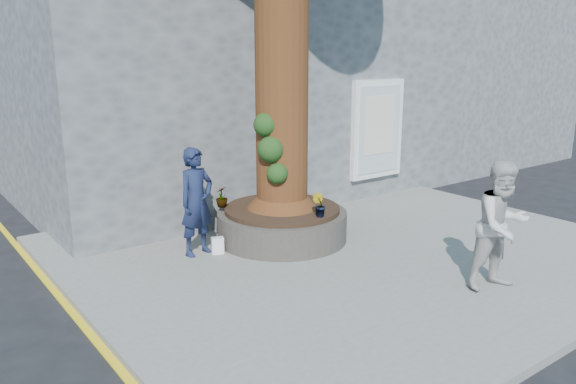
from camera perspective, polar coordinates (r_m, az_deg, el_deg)
ground at (r=8.24m, az=3.23°, el=-10.26°), size 120.00×120.00×0.00m
pavement at (r=9.84m, az=6.19°, el=-5.82°), size 9.00×8.00×0.12m
yellow_line at (r=7.74m, az=-20.00°, el=-12.80°), size 0.10×30.00×0.01m
stone_shop at (r=14.87m, az=-7.39°, el=13.04°), size 10.30×8.30×6.30m
neighbour_shop at (r=20.08m, az=13.36°, el=12.57°), size 6.00×8.00×6.00m
planter at (r=10.03m, az=-0.60°, el=-3.22°), size 2.30×2.30×0.60m
man at (r=9.28m, az=-9.27°, el=-0.98°), size 0.72×0.55×1.79m
woman at (r=8.37m, az=20.91°, el=-3.21°), size 1.03×0.89×1.84m
shopping_bag at (r=9.45m, az=-7.16°, el=-5.41°), size 0.23×0.18×0.28m
plant_a at (r=11.04m, az=0.36°, el=1.07°), size 0.24×0.24×0.38m
plant_b at (r=9.33m, az=3.17°, el=-1.33°), size 0.29×0.30×0.40m
plant_c at (r=9.97m, az=-6.75°, el=-0.48°), size 0.28×0.28×0.37m
plant_d at (r=11.06m, az=0.34°, el=0.78°), size 0.30×0.31×0.26m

